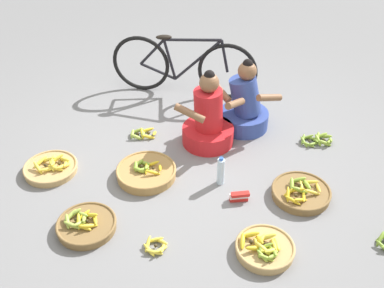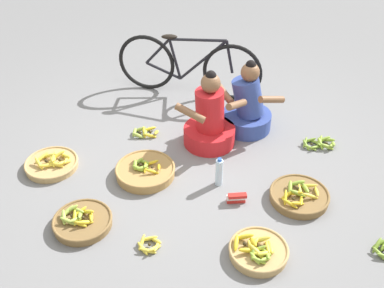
# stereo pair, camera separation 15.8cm
# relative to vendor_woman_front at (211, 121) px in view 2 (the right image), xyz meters

# --- Properties ---
(ground_plane) EXTENTS (10.00, 10.00, 0.00)m
(ground_plane) POSITION_rel_vendor_woman_front_xyz_m (-0.18, -0.30, -0.26)
(ground_plane) COLOR slate
(vendor_woman_front) EXTENTS (0.72, 0.54, 0.82)m
(vendor_woman_front) POSITION_rel_vendor_woman_front_xyz_m (0.00, 0.00, 0.00)
(vendor_woman_front) COLOR red
(vendor_woman_front) RESTS_ON ground
(vendor_woman_behind) EXTENTS (0.73, 0.55, 0.79)m
(vendor_woman_behind) POSITION_rel_vendor_woman_front_xyz_m (0.40, 0.27, -0.01)
(vendor_woman_behind) COLOR #334793
(vendor_woman_behind) RESTS_ON ground
(bicycle_leaning) EXTENTS (1.66, 0.45, 0.73)m
(bicycle_leaning) POSITION_rel_vendor_woman_front_xyz_m (-0.22, 0.99, 0.10)
(bicycle_leaning) COLOR black
(bicycle_leaning) RESTS_ON ground
(banana_basket_near_vendor) EXTENTS (0.50, 0.50, 0.15)m
(banana_basket_near_vendor) POSITION_rel_vendor_woman_front_xyz_m (-1.51, -0.40, -0.22)
(banana_basket_near_vendor) COLOR tan
(banana_basket_near_vendor) RESTS_ON ground
(banana_basket_mid_right) EXTENTS (0.56, 0.56, 0.15)m
(banana_basket_mid_right) POSITION_rel_vendor_woman_front_xyz_m (-0.61, -0.51, -0.21)
(banana_basket_mid_right) COLOR #A87F47
(banana_basket_mid_right) RESTS_ON ground
(banana_basket_front_left) EXTENTS (0.52, 0.52, 0.15)m
(banana_basket_front_left) POSITION_rel_vendor_woman_front_xyz_m (0.76, -0.84, -0.21)
(banana_basket_front_left) COLOR brown
(banana_basket_front_left) RESTS_ON ground
(banana_basket_back_right) EXTENTS (0.49, 0.49, 0.14)m
(banana_basket_back_right) POSITION_rel_vendor_woman_front_xyz_m (-1.08, -1.15, -0.22)
(banana_basket_back_right) COLOR brown
(banana_basket_back_right) RESTS_ON ground
(banana_basket_back_center) EXTENTS (0.46, 0.46, 0.15)m
(banana_basket_back_center) POSITION_rel_vendor_woman_front_xyz_m (0.33, -1.46, -0.21)
(banana_basket_back_center) COLOR tan
(banana_basket_back_center) RESTS_ON ground
(loose_bananas_back_left) EXTENTS (0.21, 0.21, 0.08)m
(loose_bananas_back_left) POSITION_rel_vendor_woman_front_xyz_m (-0.50, -1.38, -0.24)
(loose_bananas_back_left) COLOR yellow
(loose_bananas_back_left) RESTS_ON ground
(loose_bananas_front_right) EXTENTS (0.36, 0.22, 0.10)m
(loose_bananas_front_right) POSITION_rel_vendor_woman_front_xyz_m (1.13, -0.05, -0.23)
(loose_bananas_front_right) COLOR #8CAD38
(loose_bananas_front_right) RESTS_ON ground
(loose_bananas_front_center) EXTENTS (0.28, 0.19, 0.09)m
(loose_bananas_front_center) POSITION_rel_vendor_woman_front_xyz_m (-0.67, 0.14, -0.23)
(loose_bananas_front_center) COLOR yellow
(loose_bananas_front_center) RESTS_ON ground
(water_bottle) EXTENTS (0.07, 0.07, 0.29)m
(water_bottle) POSITION_rel_vendor_woman_front_xyz_m (0.07, -0.63, -0.12)
(water_bottle) COLOR silver
(water_bottle) RESTS_ON ground
(packet_carton_stack) EXTENTS (0.17, 0.08, 0.09)m
(packet_carton_stack) POSITION_rel_vendor_woman_front_xyz_m (0.21, -0.87, -0.22)
(packet_carton_stack) COLOR red
(packet_carton_stack) RESTS_ON ground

